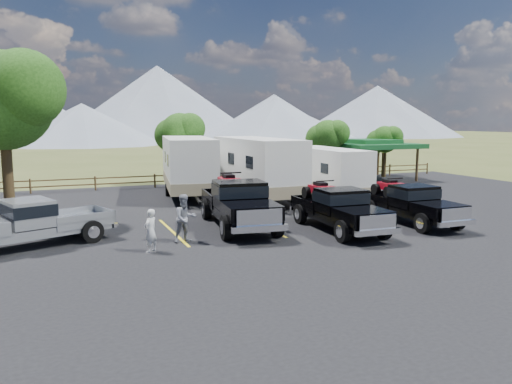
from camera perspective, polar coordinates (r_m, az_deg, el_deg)
name	(u,v)px	position (r m, az deg, el deg)	size (l,w,h in m)	color
ground	(346,241)	(20.03, 10.26, -5.55)	(320.00, 320.00, 0.00)	#424F21
asphalt_lot	(310,226)	(22.55, 6.18, -3.87)	(44.00, 34.00, 0.04)	black
stall_lines	(300,221)	(23.41, 5.02, -3.34)	(12.12, 5.50, 0.01)	yellow
tree_big_nw	(1,101)	(25.52, -27.09, 9.29)	(5.54, 5.18, 7.84)	#322413
tree_ne_a	(327,137)	(38.69, 8.16, 6.28)	(3.11, 2.92, 4.76)	#322413
tree_ne_b	(384,140)	(42.85, 14.46, 5.81)	(2.77, 2.59, 4.27)	#322413
tree_north	(180,133)	(36.42, -8.72, 6.71)	(3.46, 3.24, 5.25)	#322413
rail_fence	(235,176)	(37.30, -2.40, 1.86)	(36.12, 0.12, 1.00)	brown
pavilion	(371,145)	(40.88, 13.05, 5.28)	(6.20, 6.20, 3.22)	brown
mountain_range	(64,106)	(122.45, -21.04, 9.13)	(209.00, 71.00, 20.00)	gray
rig_left	(238,202)	(22.00, -2.08, -1.14)	(3.02, 7.08, 2.30)	black
rig_center	(338,208)	(21.60, 9.33, -1.78)	(2.32, 6.12, 2.02)	black
rig_right	(410,202)	(23.92, 17.19, -1.15)	(2.15, 5.88, 1.95)	black
trailer_left	(188,166)	(31.12, -7.76, 3.00)	(3.99, 10.48, 3.62)	white
trailer_center	(257,168)	(29.45, 0.17, 2.80)	(2.81, 10.44, 3.64)	white
trailer_right	(327,172)	(30.18, 8.07, 2.24)	(2.36, 8.70, 3.03)	white
pickup_silver	(33,222)	(20.32, -24.15, -3.16)	(6.22, 3.85, 1.78)	#9DA1A6
person_a	(151,231)	(18.19, -11.96, -4.34)	(0.57, 0.37, 1.56)	silver
person_b	(185,218)	(19.43, -8.11, -2.99)	(0.91, 0.71, 1.86)	slate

